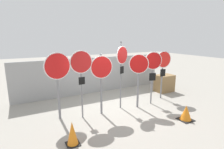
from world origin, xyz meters
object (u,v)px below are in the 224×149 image
at_px(stop_sign_6, 163,65).
at_px(traffic_cone_0, 72,133).
at_px(stop_sign_3, 122,61).
at_px(stop_sign_1, 81,67).
at_px(stop_sign_5, 153,66).
at_px(stop_sign_4, 139,70).
at_px(stop_sign_0, 58,73).
at_px(stop_sign_2, 101,73).
at_px(storage_crate, 164,83).
at_px(traffic_cone_1, 186,113).

relative_size(stop_sign_6, traffic_cone_0, 3.37).
bearing_deg(stop_sign_6, stop_sign_3, -169.51).
height_order(stop_sign_1, stop_sign_6, stop_sign_1).
bearing_deg(stop_sign_5, traffic_cone_0, -144.07).
relative_size(stop_sign_1, stop_sign_4, 1.10).
bearing_deg(stop_sign_0, stop_sign_2, -23.11).
distance_m(stop_sign_1, stop_sign_4, 2.21).
distance_m(stop_sign_2, stop_sign_5, 2.22).
bearing_deg(stop_sign_2, storage_crate, 18.68).
height_order(traffic_cone_0, traffic_cone_1, traffic_cone_0).
relative_size(stop_sign_4, traffic_cone_1, 4.15).
height_order(stop_sign_0, stop_sign_5, stop_sign_0).
bearing_deg(stop_sign_2, stop_sign_1, -177.02).
relative_size(stop_sign_1, storage_crate, 2.58).
height_order(stop_sign_5, stop_sign_6, stop_sign_5).
height_order(stop_sign_5, storage_crate, stop_sign_5).
distance_m(stop_sign_0, traffic_cone_1, 4.42).
bearing_deg(stop_sign_2, traffic_cone_1, -32.18).
bearing_deg(storage_crate, stop_sign_4, -156.05).
relative_size(stop_sign_2, stop_sign_5, 1.00).
distance_m(stop_sign_1, traffic_cone_0, 2.09).
bearing_deg(traffic_cone_1, stop_sign_5, 92.59).
relative_size(stop_sign_3, stop_sign_5, 1.18).
height_order(stop_sign_6, storage_crate, stop_sign_6).
relative_size(stop_sign_1, traffic_cone_1, 4.55).
xyz_separation_m(stop_sign_1, stop_sign_4, (2.19, -0.12, -0.27)).
distance_m(stop_sign_5, traffic_cone_0, 4.06).
xyz_separation_m(stop_sign_5, stop_sign_6, (0.85, 0.32, -0.06)).
xyz_separation_m(stop_sign_2, storage_crate, (3.93, 0.98, -1.10)).
height_order(stop_sign_0, traffic_cone_1, stop_sign_0).
bearing_deg(stop_sign_6, traffic_cone_1, -103.76).
distance_m(stop_sign_0, traffic_cone_0, 2.05).
bearing_deg(stop_sign_3, stop_sign_1, 160.22).
xyz_separation_m(stop_sign_6, storage_crate, (0.86, 0.72, -1.12)).
distance_m(stop_sign_1, stop_sign_6, 3.79).
bearing_deg(storage_crate, stop_sign_2, -165.98).
bearing_deg(storage_crate, stop_sign_5, -148.71).
xyz_separation_m(stop_sign_6, traffic_cone_0, (-4.49, -1.56, -1.23)).
relative_size(stop_sign_4, storage_crate, 2.35).
height_order(stop_sign_0, traffic_cone_0, stop_sign_0).
bearing_deg(stop_sign_4, stop_sign_0, -157.30).
bearing_deg(stop_sign_4, stop_sign_3, -172.47).
bearing_deg(stop_sign_6, traffic_cone_0, -153.20).
bearing_deg(stop_sign_4, traffic_cone_1, -32.93).
bearing_deg(stop_sign_4, traffic_cone_0, -126.96).
xyz_separation_m(stop_sign_1, traffic_cone_1, (3.00, -1.74, -1.51)).
distance_m(stop_sign_1, storage_crate, 4.91).
distance_m(stop_sign_0, stop_sign_1, 0.77).
height_order(stop_sign_2, stop_sign_5, stop_sign_2).
xyz_separation_m(stop_sign_3, stop_sign_4, (0.59, -0.25, -0.35)).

